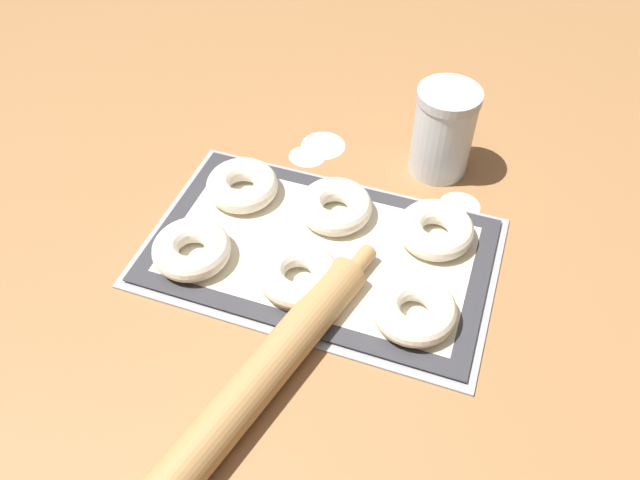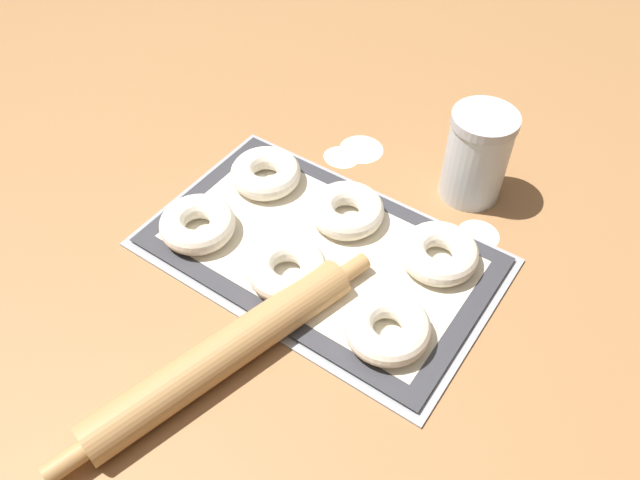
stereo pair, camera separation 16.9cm
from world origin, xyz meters
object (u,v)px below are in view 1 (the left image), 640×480
at_px(bagel_front_center, 298,274).
at_px(bagel_back_left, 242,185).
at_px(flour_canister, 443,131).
at_px(rolling_pin, 268,372).
at_px(baking_tray, 320,252).
at_px(bagel_front_left, 192,249).
at_px(bagel_back_center, 335,206).
at_px(bagel_front_right, 414,310).
at_px(bagel_back_right, 436,230).

height_order(bagel_front_center, bagel_back_left, same).
distance_m(flour_canister, rolling_pin, 0.51).
relative_size(baking_tray, bagel_front_left, 4.52).
bearing_deg(bagel_front_center, baking_tray, 84.01).
bearing_deg(bagel_back_center, bagel_front_right, -43.05).
distance_m(bagel_back_left, bagel_back_center, 0.16).
bearing_deg(bagel_back_left, bagel_back_right, 1.29).
bearing_deg(flour_canister, bagel_front_center, -112.38).
bearing_deg(bagel_back_right, bagel_back_left, -178.71).
xyz_separation_m(bagel_back_center, bagel_back_right, (0.16, 0.00, 0.00)).
relative_size(baking_tray, flour_canister, 3.36).
height_order(baking_tray, rolling_pin, rolling_pin).
xyz_separation_m(bagel_front_center, bagel_back_right, (0.17, 0.15, 0.00)).
distance_m(baking_tray, bagel_front_left, 0.19).
height_order(bagel_front_center, bagel_front_right, same).
distance_m(bagel_back_left, flour_canister, 0.35).
height_order(bagel_back_right, rolling_pin, rolling_pin).
relative_size(bagel_front_right, bagel_back_center, 1.00).
relative_size(bagel_front_center, bagel_back_left, 1.00).
height_order(bagel_back_left, bagel_back_right, same).
relative_size(bagel_front_left, bagel_front_right, 1.00).
bearing_deg(bagel_front_left, bagel_front_right, 0.36).
bearing_deg(flour_canister, rolling_pin, -103.37).
bearing_deg(bagel_front_right, baking_tray, 154.49).
height_order(bagel_front_right, bagel_back_right, same).
bearing_deg(bagel_front_left, bagel_back_left, 84.65).
relative_size(bagel_front_left, flour_canister, 0.74).
distance_m(bagel_front_center, flour_canister, 0.36).
bearing_deg(rolling_pin, baking_tray, 92.85).
relative_size(bagel_back_left, rolling_pin, 0.24).
bearing_deg(rolling_pin, flour_canister, 76.63).
distance_m(bagel_front_center, rolling_pin, 0.16).
bearing_deg(bagel_front_right, bagel_back_right, 91.57).
bearing_deg(baking_tray, bagel_front_right, -25.51).
distance_m(baking_tray, bagel_back_left, 0.18).
xyz_separation_m(bagel_front_center, bagel_back_center, (0.01, 0.15, 0.00)).
relative_size(bagel_back_left, bagel_back_right, 1.00).
distance_m(bagel_front_left, rolling_pin, 0.24).
bearing_deg(bagel_back_right, flour_canister, 100.37).
relative_size(baking_tray, bagel_back_right, 4.52).
bearing_deg(baking_tray, rolling_pin, -87.15).
distance_m(baking_tray, rolling_pin, 0.23).
xyz_separation_m(bagel_back_left, bagel_back_right, (0.32, 0.01, 0.00)).
height_order(baking_tray, flour_canister, flour_canister).
height_order(bagel_front_left, bagel_back_left, same).
bearing_deg(bagel_back_center, bagel_front_center, -92.54).
relative_size(bagel_back_left, bagel_back_center, 1.00).
bearing_deg(bagel_back_center, flour_canister, 54.37).
bearing_deg(bagel_front_center, bagel_front_left, -177.44).
distance_m(baking_tray, bagel_front_center, 0.08).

